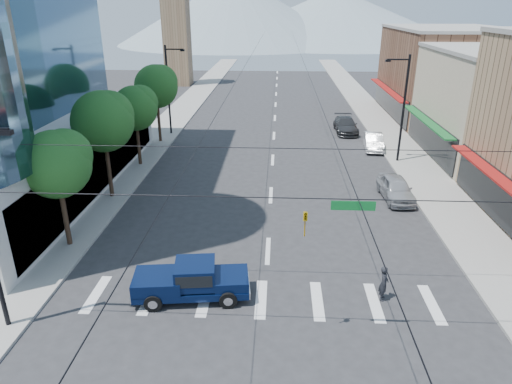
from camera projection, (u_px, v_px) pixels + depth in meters
ground at (264, 320)px, 19.75m from camera, size 160.00×160.00×0.00m
sidewalk_left at (180, 113)px, 57.22m from camera, size 4.00×120.00×0.15m
sidewalk_right at (372, 115)px, 56.10m from camera, size 4.00×120.00×0.15m
shop_mid at (506, 107)px, 39.27m from camera, size 12.00×14.00×9.00m
shop_far at (445, 74)px, 53.85m from camera, size 12.00×18.00×10.00m
clock_tower at (176, 18)px, 73.72m from camera, size 4.80×4.80×20.40m
mountain_left at (235, 10)px, 154.77m from camera, size 80.00×80.00×22.00m
mountain_right at (335, 15)px, 163.13m from camera, size 90.00×90.00×18.00m
tree_near at (59, 162)px, 24.00m from camera, size 3.65×3.64×6.71m
tree_midnear at (105, 119)px, 30.23m from camera, size 4.09×4.09×7.52m
tree_midfar at (137, 107)px, 36.92m from camera, size 3.65×3.64×6.71m
tree_far at (158, 85)px, 43.16m from camera, size 4.09×4.09×7.52m
signal_rig at (269, 236)px, 17.05m from camera, size 21.80×0.20×9.00m
lamp_pole_nw at (169, 87)px, 46.07m from camera, size 2.00×0.25×9.00m
lamp_pole_ne at (402, 105)px, 37.69m from camera, size 2.00×0.25×9.00m
pickup_truck at (191, 280)px, 20.94m from camera, size 5.52×2.57×1.81m
pedestrian at (384, 283)px, 20.84m from camera, size 0.55×0.70×1.71m
parked_car_near at (396, 188)px, 31.76m from camera, size 2.12×4.76×1.59m
parked_car_mid at (374, 142)px, 42.77m from camera, size 2.00×4.66×1.49m
parked_car_far at (346, 125)px, 48.40m from camera, size 2.26×5.44×1.57m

